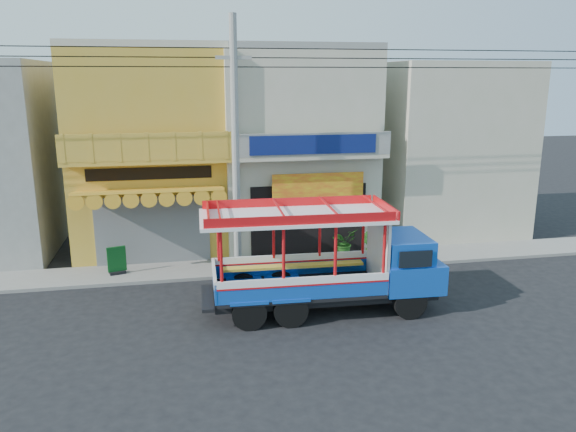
% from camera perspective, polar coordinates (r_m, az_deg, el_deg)
% --- Properties ---
extents(ground, '(90.00, 90.00, 0.00)m').
position_cam_1_polar(ground, '(17.60, -0.59, -9.41)').
color(ground, black).
rests_on(ground, ground).
extents(sidewalk, '(30.00, 2.00, 0.12)m').
position_cam_1_polar(sidewalk, '(21.26, -2.58, -5.06)').
color(sidewalk, slate).
rests_on(sidewalk, ground).
extents(shophouse_left, '(6.00, 7.50, 8.24)m').
position_cam_1_polar(shophouse_left, '(24.04, -13.67, 6.70)').
color(shophouse_left, gold).
rests_on(shophouse_left, ground).
extents(shophouse_right, '(6.00, 6.75, 8.24)m').
position_cam_1_polar(shophouse_right, '(24.53, 0.57, 7.23)').
color(shophouse_right, '#B8B497').
rests_on(shophouse_right, ground).
extents(party_pilaster, '(0.35, 0.30, 8.00)m').
position_cam_1_polar(party_pilaster, '(21.04, -5.75, 5.74)').
color(party_pilaster, '#B8B497').
rests_on(party_pilaster, ground).
extents(filler_building_right, '(6.00, 6.00, 7.60)m').
position_cam_1_polar(filler_building_right, '(26.90, 15.42, 6.67)').
color(filler_building_right, '#B8B497').
rests_on(filler_building_right, ground).
extents(utility_pole, '(28.00, 0.26, 9.00)m').
position_cam_1_polar(utility_pole, '(19.40, -4.94, 8.14)').
color(utility_pole, gray).
rests_on(utility_pole, ground).
extents(songthaew_truck, '(7.22, 2.62, 3.34)m').
position_cam_1_polar(songthaew_truck, '(17.05, 5.35, -4.48)').
color(songthaew_truck, black).
rests_on(songthaew_truck, ground).
extents(green_sign, '(0.65, 0.44, 1.01)m').
position_cam_1_polar(green_sign, '(20.99, -16.99, -4.54)').
color(green_sign, black).
rests_on(green_sign, sidewalk).
extents(potted_plant_a, '(1.24, 1.19, 1.06)m').
position_cam_1_polar(potted_plant_a, '(22.19, 5.68, -2.69)').
color(potted_plant_a, '#1D4E16').
rests_on(potted_plant_a, sidewalk).
extents(potted_plant_b, '(0.78, 0.76, 1.11)m').
position_cam_1_polar(potted_plant_b, '(21.70, 8.38, -3.09)').
color(potted_plant_b, '#1D4E16').
rests_on(potted_plant_b, sidewalk).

